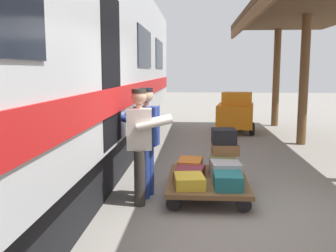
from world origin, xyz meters
name	(u,v)px	position (x,y,z in m)	size (l,w,h in m)	color
ground_plane	(240,214)	(0.00, 0.00, 0.00)	(60.00, 60.00, 0.00)	gray
train_car	(3,63)	(3.25, 0.00, 2.06)	(3.02, 19.24, 4.00)	silver
luggage_cart	(207,181)	(0.43, -0.78, 0.24)	(1.23, 1.74, 0.28)	brown
suitcase_olive_duffel	(223,162)	(0.15, -1.26, 0.43)	(0.43, 0.60, 0.28)	brown
suitcase_teal_softside	(228,180)	(0.15, -0.30, 0.39)	(0.39, 0.55, 0.22)	#1E666B
suitcase_burgundy_valise	(190,173)	(0.71, -0.78, 0.37)	(0.41, 0.60, 0.16)	maroon
suitcase_gray_aluminum	(225,170)	(0.15, -0.78, 0.42)	(0.44, 0.57, 0.27)	#9EA0A5
suitcase_orange_carryall	(190,165)	(0.71, -1.26, 0.38)	(0.38, 0.55, 0.19)	#CC6B23
suitcase_yellow_case	(189,181)	(0.71, -0.30, 0.37)	(0.42, 0.51, 0.17)	gold
suitcase_brown_leather	(225,149)	(0.12, -1.29, 0.65)	(0.44, 0.41, 0.17)	brown
suitcase_black_hardshell	(224,136)	(0.14, -1.32, 0.86)	(0.40, 0.41, 0.25)	black
porter_in_overalls	(145,138)	(1.40, -0.69, 0.93)	(0.72, 0.53, 1.70)	navy
porter_by_door	(141,142)	(1.42, -0.35, 0.93)	(0.70, 0.48, 1.70)	#332D28
baggage_tug	(236,113)	(-0.65, -7.15, 0.63)	(1.34, 1.85, 1.30)	orange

